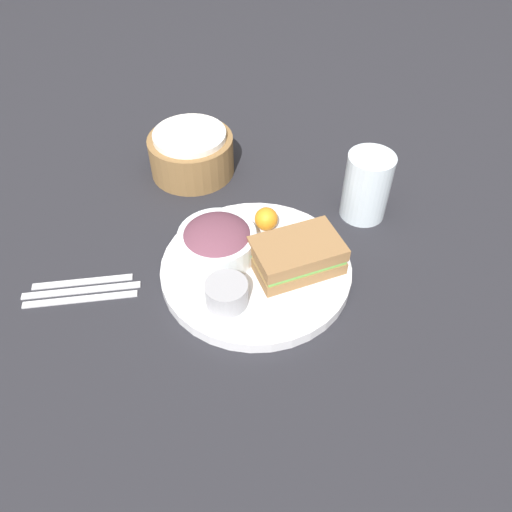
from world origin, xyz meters
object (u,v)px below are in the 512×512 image
object	(u,v)px
drink_glass	(367,186)
fork	(80,299)
bread_basket	(191,153)
knife	(81,290)
dressing_cup	(227,293)
spoon	(83,281)
salad_bowl	(217,241)
plate	(256,269)
sandwich	(297,256)

from	to	relation	value
drink_glass	fork	xyz separation A→B (m)	(-0.45, -0.23, -0.06)
bread_basket	fork	distance (m)	0.36
knife	dressing_cup	bearing A→B (deg)	163.04
dressing_cup	spoon	bearing A→B (deg)	169.92
dressing_cup	knife	world-z (taller)	dressing_cup
knife	spoon	xyz separation A→B (m)	(-0.00, 0.02, 0.00)
salad_bowl	drink_glass	xyz separation A→B (m)	(0.25, 0.14, 0.01)
drink_glass	bread_basket	size ratio (longest dim) A/B	0.75
fork	drink_glass	bearing A→B (deg)	-164.24
fork	knife	xyz separation A→B (m)	(-0.00, 0.02, 0.00)
plate	drink_glass	bearing A→B (deg)	40.54
knife	fork	bearing A→B (deg)	90.00
plate	spoon	size ratio (longest dim) A/B	1.95
salad_bowl	knife	size ratio (longest dim) A/B	0.69
salad_bowl	knife	world-z (taller)	salad_bowl
drink_glass	bread_basket	distance (m)	0.34
sandwich	salad_bowl	world-z (taller)	salad_bowl
sandwich	bread_basket	distance (m)	0.34
plate	bread_basket	world-z (taller)	bread_basket
dressing_cup	drink_glass	world-z (taller)	drink_glass
salad_bowl	bread_basket	size ratio (longest dim) A/B	0.76
sandwich	dressing_cup	distance (m)	0.13
plate	spoon	bearing A→B (deg)	-172.73
dressing_cup	plate	bearing A→B (deg)	63.18
sandwich	dressing_cup	world-z (taller)	sandwich
fork	plate	bearing A→B (deg)	-176.29
dressing_cup	drink_glass	distance (m)	0.33
plate	fork	size ratio (longest dim) A/B	1.75
sandwich	drink_glass	distance (m)	0.20
plate	fork	world-z (taller)	plate
salad_bowl	knife	xyz separation A→B (m)	(-0.21, -0.07, -0.05)
drink_glass	salad_bowl	bearing A→B (deg)	-151.15
sandwich	bread_basket	size ratio (longest dim) A/B	0.97
plate	bread_basket	size ratio (longest dim) A/B	1.86
sandwich	drink_glass	world-z (taller)	drink_glass
drink_glass	fork	size ratio (longest dim) A/B	0.71
bread_basket	knife	size ratio (longest dim) A/B	0.90
plate	bread_basket	bearing A→B (deg)	117.66
salad_bowl	fork	distance (m)	0.23
dressing_cup	knife	xyz separation A→B (m)	(-0.23, 0.02, -0.04)
drink_glass	spoon	xyz separation A→B (m)	(-0.46, -0.19, -0.06)
sandwich	salad_bowl	bearing A→B (deg)	169.56
salad_bowl	drink_glass	world-z (taller)	drink_glass
knife	spoon	distance (m)	0.02
salad_bowl	bread_basket	xyz separation A→B (m)	(-0.08, 0.25, -0.01)
sandwich	knife	size ratio (longest dim) A/B	0.87
salad_bowl	bread_basket	world-z (taller)	bread_basket
bread_basket	spoon	world-z (taller)	bread_basket
bread_basket	sandwich	bearing A→B (deg)	-52.83
dressing_cup	knife	distance (m)	0.24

